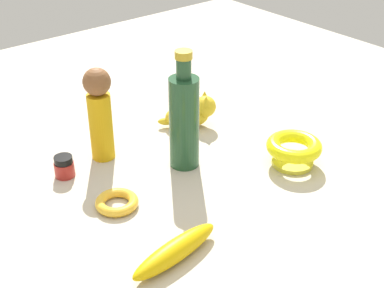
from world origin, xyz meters
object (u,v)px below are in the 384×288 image
(nail_polish_jar, at_px, (64,166))
(person_figure_adult, at_px, (100,112))
(bottle_tall, at_px, (184,119))
(bowl, at_px, (294,149))
(banana, at_px, (175,251))
(bangle, at_px, (117,202))
(cat_figurine, at_px, (192,113))

(nail_polish_jar, bearing_deg, person_figure_adult, 97.87)
(bottle_tall, distance_m, bowl, 0.25)
(banana, bearing_deg, bottle_tall, 41.66)
(bangle, distance_m, cat_figurine, 0.36)
(bottle_tall, bearing_deg, person_figure_adult, -138.65)
(person_figure_adult, relative_size, cat_figurine, 1.65)
(person_figure_adult, height_order, bangle, person_figure_adult)
(nail_polish_jar, bearing_deg, bangle, 9.35)
(banana, relative_size, nail_polish_jar, 4.04)
(bottle_tall, bearing_deg, banana, -41.61)
(person_figure_adult, xyz_separation_m, banana, (0.37, -0.08, -0.09))
(bangle, xyz_separation_m, banana, (0.19, -0.00, 0.01))
(nail_polish_jar, xyz_separation_m, cat_figurine, (-0.00, 0.35, 0.01))
(bottle_tall, xyz_separation_m, cat_figurine, (-0.13, 0.12, -0.08))
(bowl, relative_size, cat_figurine, 0.93)
(banana, relative_size, bottle_tall, 0.72)
(banana, bearing_deg, person_figure_adult, 70.70)
(cat_figurine, bearing_deg, bowl, 11.95)
(banana, bearing_deg, cat_figurine, 40.49)
(cat_figurine, bearing_deg, banana, -42.78)
(bangle, height_order, nail_polish_jar, nail_polish_jar)
(bowl, bearing_deg, person_figure_adult, -133.60)
(banana, height_order, bowl, bowl)
(cat_figurine, bearing_deg, person_figure_adult, -93.16)
(bowl, bearing_deg, bottle_tall, -129.67)
(banana, bearing_deg, nail_polish_jar, 86.80)
(person_figure_adult, distance_m, bowl, 0.43)
(bangle, relative_size, bowl, 0.70)
(bowl, bearing_deg, banana, -78.56)
(person_figure_adult, bearing_deg, bangle, -23.74)
(banana, bearing_deg, bangle, 81.85)
(nail_polish_jar, relative_size, bowl, 0.39)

